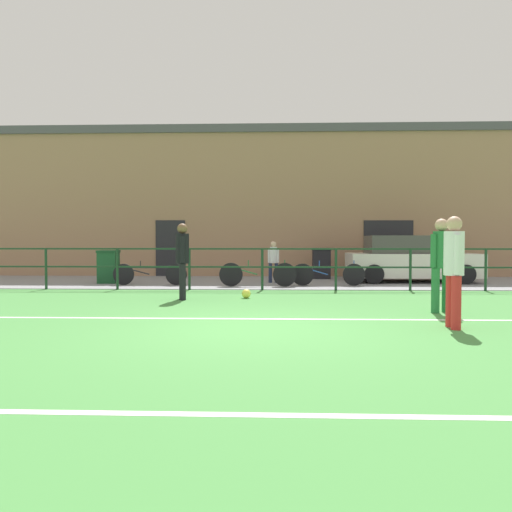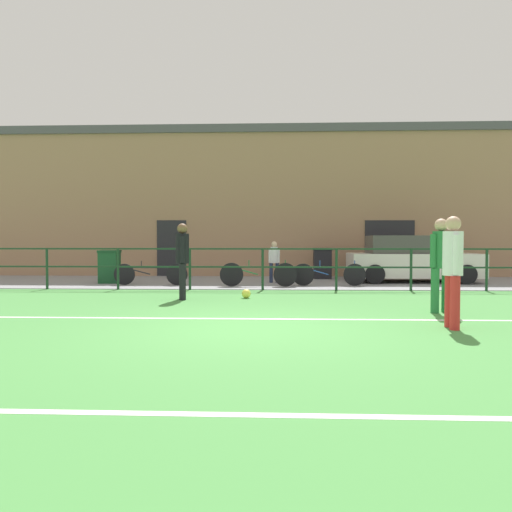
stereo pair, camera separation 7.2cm
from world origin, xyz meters
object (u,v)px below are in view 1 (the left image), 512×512
(parked_car_red, at_px, (410,260))
(player_goalkeeper, at_px, (182,256))
(soccer_ball_spare, at_px, (246,294))
(player_striker, at_px, (441,259))
(bicycle_parked_0, at_px, (150,274))
(bicycle_parked_2, at_px, (258,274))
(player_winger, at_px, (454,265))
(trash_bin_0, at_px, (108,267))
(trash_bin_1, at_px, (321,263))
(bicycle_parked_1, at_px, (328,274))
(spectator_child, at_px, (273,259))

(parked_car_red, bearing_deg, player_goalkeeper, -142.65)
(player_goalkeeper, distance_m, soccer_ball_spare, 1.73)
(player_striker, relative_size, bicycle_parked_0, 0.80)
(player_goalkeeper, height_order, bicycle_parked_2, player_goalkeeper)
(player_goalkeeper, relative_size, player_winger, 1.01)
(player_striker, distance_m, bicycle_parked_2, 6.22)
(trash_bin_0, bearing_deg, trash_bin_1, 17.18)
(bicycle_parked_1, bearing_deg, player_goalkeeper, -137.15)
(spectator_child, distance_m, parked_car_red, 4.45)
(trash_bin_0, bearing_deg, bicycle_parked_2, -11.32)
(bicycle_parked_2, xyz_separation_m, trash_bin_1, (2.12, 3.05, 0.18))
(player_striker, relative_size, trash_bin_0, 1.73)
(player_goalkeeper, xyz_separation_m, soccer_ball_spare, (1.45, 0.30, -0.89))
(spectator_child, distance_m, trash_bin_0, 5.17)
(player_striker, xyz_separation_m, parked_car_red, (1.22, 6.85, -0.28))
(player_striker, height_order, bicycle_parked_2, player_striker)
(player_winger, relative_size, bicycle_parked_0, 0.78)
(player_goalkeeper, height_order, bicycle_parked_0, player_goalkeeper)
(soccer_ball_spare, xyz_separation_m, bicycle_parked_2, (0.17, 2.80, 0.27))
(player_winger, relative_size, soccer_ball_spare, 8.18)
(player_striker, bearing_deg, bicycle_parked_2, -79.76)
(bicycle_parked_1, distance_m, trash_bin_0, 6.80)
(bicycle_parked_0, distance_m, trash_bin_1, 6.02)
(soccer_ball_spare, distance_m, parked_car_red, 6.89)
(player_striker, distance_m, soccer_ball_spare, 4.49)
(soccer_ball_spare, bearing_deg, bicycle_parked_1, 54.37)
(player_winger, distance_m, soccer_ball_spare, 5.30)
(player_winger, xyz_separation_m, trash_bin_0, (-7.98, 7.66, -0.45))
(spectator_child, bearing_deg, soccer_ball_spare, 76.51)
(spectator_child, height_order, bicycle_parked_2, spectator_child)
(bicycle_parked_0, bearing_deg, bicycle_parked_2, -5.64)
(player_striker, distance_m, bicycle_parked_1, 5.58)
(bicycle_parked_0, height_order, bicycle_parked_1, bicycle_parked_1)
(bicycle_parked_0, xyz_separation_m, trash_bin_1, (5.36, 2.73, 0.21))
(soccer_ball_spare, xyz_separation_m, bicycle_parked_0, (-3.07, 3.12, 0.25))
(player_winger, bearing_deg, parked_car_red, -9.29)
(player_goalkeeper, bearing_deg, spectator_child, 144.58)
(parked_car_red, relative_size, bicycle_parked_2, 1.81)
(parked_car_red, bearing_deg, trash_bin_0, -174.56)
(soccer_ball_spare, height_order, bicycle_parked_2, bicycle_parked_2)
(bicycle_parked_2, relative_size, trash_bin_0, 2.19)
(player_winger, bearing_deg, bicycle_parked_1, 10.98)
(soccer_ball_spare, bearing_deg, spectator_child, 81.43)
(bicycle_parked_2, height_order, trash_bin_1, trash_bin_1)
(bicycle_parked_1, bearing_deg, trash_bin_0, 174.77)
(player_goalkeeper, distance_m, player_winger, 6.10)
(player_goalkeeper, relative_size, bicycle_parked_0, 0.79)
(bicycle_parked_2, bearing_deg, trash_bin_1, 55.21)
(trash_bin_0, xyz_separation_m, trash_bin_1, (6.81, 2.11, 0.02))
(soccer_ball_spare, relative_size, spectator_child, 0.16)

